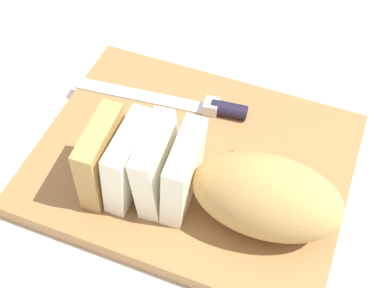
# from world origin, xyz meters

# --- Properties ---
(ground_plane) EXTENTS (3.00, 3.00, 0.00)m
(ground_plane) POSITION_xyz_m (0.00, 0.00, 0.00)
(ground_plane) COLOR silver
(cutting_board) EXTENTS (0.42, 0.33, 0.03)m
(cutting_board) POSITION_xyz_m (0.00, 0.00, 0.01)
(cutting_board) COLOR #9E6B3D
(cutting_board) RESTS_ON ground_plane
(bread_loaf) EXTENTS (0.31, 0.13, 0.11)m
(bread_loaf) POSITION_xyz_m (-0.06, 0.06, 0.08)
(bread_loaf) COLOR tan
(bread_loaf) RESTS_ON cutting_board
(bread_knife) EXTENTS (0.26, 0.06, 0.02)m
(bread_knife) POSITION_xyz_m (0.03, -0.09, 0.03)
(bread_knife) COLOR silver
(bread_knife) RESTS_ON cutting_board
(crumb_near_knife) EXTENTS (0.01, 0.01, 0.01)m
(crumb_near_knife) POSITION_xyz_m (-0.05, -0.03, 0.03)
(crumb_near_knife) COLOR #A8753D
(crumb_near_knife) RESTS_ON cutting_board
(crumb_near_loaf) EXTENTS (0.01, 0.01, 0.01)m
(crumb_near_loaf) POSITION_xyz_m (0.05, 0.05, 0.03)
(crumb_near_loaf) COLOR #A8753D
(crumb_near_loaf) RESTS_ON cutting_board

